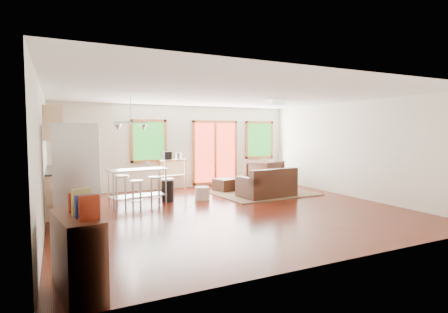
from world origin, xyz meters
name	(u,v)px	position (x,y,z in m)	size (l,w,h in m)	color
floor	(230,210)	(0.00, 0.00, -0.01)	(7.50, 7.00, 0.02)	#380E07
ceiling	(230,94)	(0.00, 0.00, 2.61)	(7.50, 7.00, 0.02)	white
back_wall	(180,147)	(0.00, 3.51, 1.30)	(7.50, 0.02, 2.60)	silver
left_wall	(42,158)	(-3.76, 0.00, 1.30)	(0.02, 7.00, 2.60)	silver
right_wall	(353,149)	(3.76, 0.00, 1.30)	(0.02, 7.00, 2.60)	silver
front_wall	(346,167)	(0.00, -3.51, 1.30)	(7.50, 0.02, 2.60)	silver
window_left	(149,141)	(-1.00, 3.46, 1.50)	(1.10, 0.05, 1.30)	#1C5E1D
french_doors	(215,152)	(1.20, 3.46, 1.10)	(1.60, 0.05, 2.10)	red
window_right	(259,140)	(2.90, 3.46, 1.50)	(1.10, 0.05, 1.30)	#1C5E1D
rug	(263,193)	(1.82, 1.47, 0.01)	(2.72, 2.09, 0.03)	#4A5F3D
loveseat	(268,186)	(1.62, 0.93, 0.32)	(1.57, 0.99, 0.80)	black
coffee_table	(252,180)	(1.71, 1.95, 0.33)	(1.02, 0.67, 0.39)	#381A0F
armchair	(264,172)	(2.57, 2.60, 0.47)	(0.92, 0.86, 0.95)	black
ottoman	(225,185)	(1.00, 2.30, 0.19)	(0.56, 0.56, 0.38)	black
pouf	(202,193)	(-0.11, 1.38, 0.17)	(0.39, 0.39, 0.34)	beige
vase	(261,175)	(1.87, 1.68, 0.52)	(0.25, 0.26, 0.33)	silver
book	(270,173)	(2.28, 1.84, 0.53)	(0.19, 0.02, 0.26)	maroon
cabinets	(59,169)	(-3.49, 1.70, 0.93)	(0.64, 2.24, 2.30)	tan
refrigerator	(77,175)	(-3.20, -0.02, 0.96)	(0.82, 0.78, 1.93)	#B7BABC
island	(138,180)	(-1.78, 1.40, 0.61)	(1.45, 0.71, 0.88)	#B7BABC
cup	(148,163)	(-1.52, 1.45, 1.01)	(0.12, 0.10, 0.12)	white
bar_stool_a	(121,184)	(-2.21, 1.20, 0.58)	(0.44, 0.44, 0.78)	#B7BABC
bar_stool_b	(137,188)	(-1.89, 1.01, 0.49)	(0.40, 0.40, 0.66)	#B7BABC
bar_stool_c	(155,184)	(-1.41, 1.19, 0.52)	(0.37, 0.37, 0.70)	#B7BABC
trash_can	(168,190)	(-0.98, 1.57, 0.30)	(0.35, 0.35, 0.59)	black
kitchen_cart	(172,163)	(-0.34, 3.29, 0.81)	(0.84, 0.61, 1.18)	tan
bookshelf	(78,253)	(-3.35, -3.00, 0.46)	(0.54, 1.03, 1.16)	#381A0F
ceiling_flush	(275,103)	(1.60, 0.60, 2.53)	(0.35, 0.35, 0.12)	white
pendant_light	(131,127)	(-1.90, 1.50, 1.90)	(0.80, 0.18, 0.79)	gray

